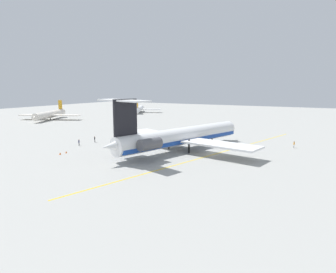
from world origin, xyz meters
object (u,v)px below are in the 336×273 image
at_px(ground_crew_portside, 79,142).
at_px(safety_cone_nose, 184,132).
at_px(main_jetliner, 179,136).
at_px(airliner_far_right, 140,109).
at_px(safety_cone_tail, 60,154).
at_px(ground_crew_near_nose, 95,139).
at_px(safety_cone_wingtip, 66,152).
at_px(airliner_mid_right, 49,114).
at_px(ground_crew_near_tail, 294,144).

bearing_deg(ground_crew_portside, safety_cone_nose, 63.29).
distance_m(main_jetliner, ground_crew_portside, 27.10).
distance_m(airliner_far_right, ground_crew_portside, 102.27).
xyz_separation_m(main_jetliner, safety_cone_tail, (-17.01, 21.95, -3.28)).
relative_size(main_jetliner, airliner_far_right, 1.81).
distance_m(safety_cone_nose, safety_cone_tail, 45.52).
distance_m(ground_crew_near_nose, safety_cone_wingtip, 14.29).
distance_m(ground_crew_near_nose, ground_crew_portside, 5.58).
distance_m(safety_cone_nose, safety_cone_wingtip, 43.78).
height_order(main_jetliner, safety_cone_wingtip, main_jetliner).
distance_m(airliner_mid_right, ground_crew_portside, 69.31).
height_order(airliner_mid_right, airliner_far_right, airliner_mid_right).
bearing_deg(ground_crew_near_nose, airliner_mid_right, -45.99).
bearing_deg(safety_cone_wingtip, safety_cone_tail, 178.94).
distance_m(ground_crew_near_tail, safety_cone_tail, 57.57).
relative_size(airliner_mid_right, safety_cone_tail, 50.29).
xyz_separation_m(ground_crew_near_tail, safety_cone_tail, (-34.44, 46.13, -0.80)).
bearing_deg(safety_cone_wingtip, airliner_mid_right, 52.80).
distance_m(main_jetliner, safety_cone_nose, 29.97).
xyz_separation_m(airliner_far_right, ground_crew_near_nose, (-86.98, -43.96, -1.19)).
xyz_separation_m(airliner_mid_right, safety_cone_tail, (-48.61, -61.65, -2.26)).
bearing_deg(airliner_far_right, safety_cone_tail, 176.65).
bearing_deg(main_jetliner, safety_cone_nose, 39.73).
bearing_deg(ground_crew_near_tail, main_jetliner, 30.01).
bearing_deg(ground_crew_portside, main_jetliner, 10.89).
height_order(ground_crew_near_tail, safety_cone_nose, ground_crew_near_tail).
bearing_deg(main_jetliner, airliner_mid_right, 85.72).
bearing_deg(ground_crew_portside, ground_crew_near_nose, 81.28).
xyz_separation_m(ground_crew_near_nose, ground_crew_portside, (-5.56, 0.44, -0.03)).
height_order(airliner_mid_right, ground_crew_portside, airliner_mid_right).
relative_size(main_jetliner, airliner_mid_right, 1.59).
relative_size(airliner_mid_right, airliner_far_right, 1.14).
relative_size(airliner_mid_right, safety_cone_wingtip, 50.29).
bearing_deg(ground_crew_near_nose, ground_crew_portside, 69.13).
bearing_deg(safety_cone_tail, ground_crew_near_tail, -53.26).
relative_size(ground_crew_near_tail, safety_cone_tail, 3.10).
bearing_deg(airliner_far_right, safety_cone_nose, -163.45).
relative_size(main_jetliner, ground_crew_near_nose, 25.61).
bearing_deg(safety_cone_wingtip, airliner_far_right, 25.31).
bearing_deg(safety_cone_tail, ground_crew_near_nose, 13.24).
relative_size(airliner_far_right, ground_crew_portside, 14.51).
xyz_separation_m(main_jetliner, ground_crew_near_nose, (-1.45, 25.61, -2.47)).
bearing_deg(safety_cone_wingtip, ground_crew_near_tail, -54.68).
bearing_deg(airliner_far_right, ground_crew_near_nose, 178.55).
relative_size(main_jetliner, ground_crew_near_tail, 25.75).
distance_m(airliner_mid_right, safety_cone_wingtip, 77.48).
height_order(ground_crew_portside, safety_cone_tail, ground_crew_portside).
relative_size(airliner_far_right, ground_crew_near_tail, 14.24).
xyz_separation_m(safety_cone_nose, safety_cone_wingtip, (-42.59, 10.13, 0.00)).
bearing_deg(airliner_mid_right, airliner_far_right, 141.12).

